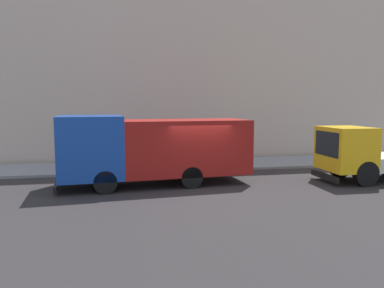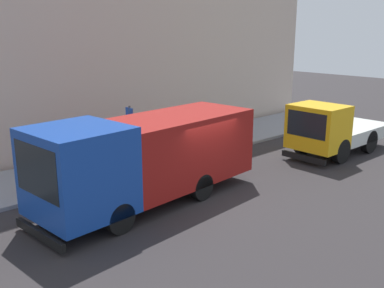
{
  "view_description": "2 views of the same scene",
  "coord_description": "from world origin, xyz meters",
  "views": [
    {
      "loc": [
        -14.53,
        3.16,
        3.34
      ],
      "look_at": [
        0.78,
        0.13,
        1.64
      ],
      "focal_mm": 34.65,
      "sensor_mm": 36.0,
      "label": 1
    },
    {
      "loc": [
        -10.01,
        9.67,
        5.4
      ],
      "look_at": [
        1.32,
        -0.77,
        1.34
      ],
      "focal_mm": 40.93,
      "sensor_mm": 36.0,
      "label": 2
    }
  ],
  "objects": [
    {
      "name": "sidewalk",
      "position": [
        4.82,
        0.0,
        0.06
      ],
      "size": [
        3.65,
        30.0,
        0.13
      ],
      "primitive_type": "cube",
      "color": "gray",
      "rests_on": "ground"
    },
    {
      "name": "street_sign_post",
      "position": [
        3.39,
        0.5,
        1.61
      ],
      "size": [
        0.44,
        0.08,
        2.51
      ],
      "color": "#4C5156",
      "rests_on": "sidewalk"
    },
    {
      "name": "small_flatbed_truck",
      "position": [
        -0.48,
        -7.44,
        1.12
      ],
      "size": [
        2.24,
        5.68,
        2.36
      ],
      "rotation": [
        0.0,
        0.0,
        -0.02
      ],
      "color": "yellow",
      "rests_on": "ground"
    },
    {
      "name": "building_facade",
      "position": [
        7.15,
        0.0,
        6.28
      ],
      "size": [
        0.5,
        30.0,
        12.56
      ],
      "primitive_type": "cube",
      "color": "beige",
      "rests_on": "ground"
    },
    {
      "name": "traffic_cone_orange",
      "position": [
        3.77,
        4.43,
        0.48
      ],
      "size": [
        0.49,
        0.49,
        0.71
      ],
      "primitive_type": "cone",
      "color": "orange",
      "rests_on": "sidewalk"
    },
    {
      "name": "pedestrian_walking",
      "position": [
        3.4,
        0.89,
        1.01
      ],
      "size": [
        0.36,
        0.36,
        1.65
      ],
      "rotation": [
        0.0,
        0.0,
        4.77
      ],
      "color": "brown",
      "rests_on": "sidewalk"
    },
    {
      "name": "large_utility_truck",
      "position": [
        0.61,
        1.78,
        1.57
      ],
      "size": [
        3.04,
        7.93,
        2.87
      ],
      "rotation": [
        0.0,
        0.0,
        0.08
      ],
      "color": "#163FA1",
      "rests_on": "ground"
    },
    {
      "name": "ground",
      "position": [
        0.0,
        0.0,
        0.0
      ],
      "size": [
        80.0,
        80.0,
        0.0
      ],
      "primitive_type": "plane",
      "color": "#2C282A"
    }
  ]
}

